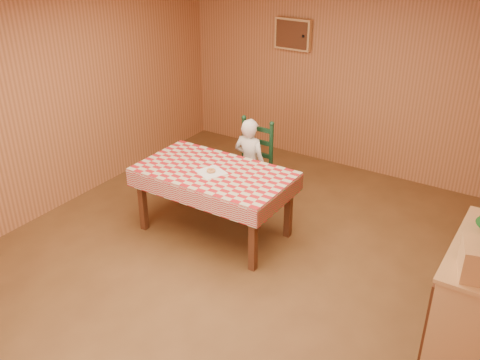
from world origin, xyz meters
name	(u,v)px	position (x,y,z in m)	size (l,w,h in m)	color
ground	(229,272)	(0.00, 0.00, 0.00)	(6.00, 6.00, 0.00)	brown
cabin_walls	(259,82)	(0.00, 0.53, 1.83)	(5.10, 6.05, 2.65)	#AD693E
dining_table	(214,177)	(-0.55, 0.54, 0.69)	(1.66, 0.96, 0.77)	#532A16
ladder_chair	(252,166)	(-0.55, 1.33, 0.50)	(0.44, 0.40, 1.08)	black
seated_child	(250,164)	(-0.55, 1.27, 0.56)	(0.41, 0.27, 1.12)	silver
napkin	(211,172)	(-0.55, 0.49, 0.77)	(0.26, 0.26, 0.00)	white
donut	(211,171)	(-0.55, 0.49, 0.79)	(0.09, 0.09, 0.03)	#D08A4A
shelf_unit	(477,296)	(2.21, 0.28, 0.47)	(0.54, 1.24, 0.93)	tan
storage_bin	(465,313)	(2.15, 0.38, 0.20)	(0.40, 0.40, 0.40)	black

